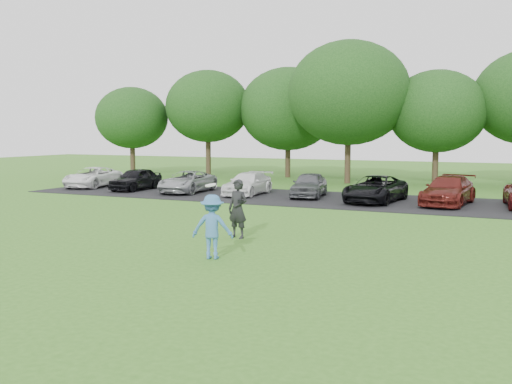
% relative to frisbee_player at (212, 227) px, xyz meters
% --- Properties ---
extents(ground, '(100.00, 100.00, 0.00)m').
position_rel_frisbee_player_xyz_m(ground, '(-0.46, 0.17, -0.81)').
color(ground, '#386F1F').
rests_on(ground, ground).
extents(parking_lot, '(32.00, 6.50, 0.03)m').
position_rel_frisbee_player_xyz_m(parking_lot, '(-0.46, 13.17, -0.79)').
color(parking_lot, black).
rests_on(parking_lot, ground).
extents(frisbee_player, '(1.16, 0.86, 1.92)m').
position_rel_frisbee_player_xyz_m(frisbee_player, '(0.00, 0.00, 0.00)').
color(frisbee_player, teal).
rests_on(frisbee_player, ground).
extents(camera_bystander, '(0.70, 0.52, 1.76)m').
position_rel_frisbee_player_xyz_m(camera_bystander, '(-0.63, 2.74, 0.07)').
color(camera_bystander, black).
rests_on(camera_bystander, ground).
extents(parked_cars, '(31.24, 4.76, 1.23)m').
position_rel_frisbee_player_xyz_m(parked_cars, '(-0.12, 13.22, -0.20)').
color(parked_cars, white).
rests_on(parked_cars, parking_lot).
extents(tree_row, '(42.39, 9.85, 8.64)m').
position_rel_frisbee_player_xyz_m(tree_row, '(1.05, 22.93, 4.10)').
color(tree_row, '#38281C').
rests_on(tree_row, ground).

